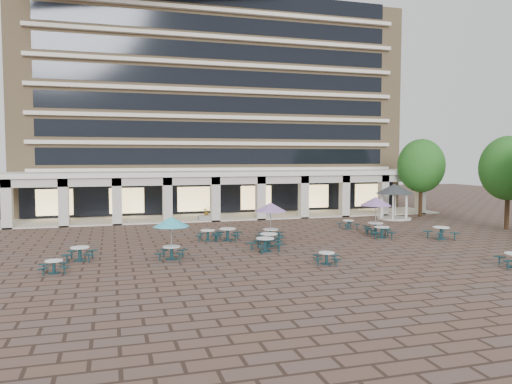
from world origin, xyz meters
TOP-DOWN VIEW (x-y plane):
  - ground at (0.00, 0.00)m, footprint 120.00×120.00m
  - apartment_building at (0.00, 25.47)m, footprint 40.00×15.50m
  - retail_arcade at (0.00, 14.80)m, footprint 42.00×6.60m
  - picnic_table_0 at (-13.78, -5.07)m, footprint 1.55×1.55m
  - picnic_table_1 at (0.01, -6.91)m, footprint 1.75×1.75m
  - picnic_table_2 at (-2.07, -2.53)m, footprint 2.16×2.16m
  - picnic_table_4 at (-7.81, -3.29)m, footprint 2.06×2.06m
  - picnic_table_5 at (-4.69, 2.30)m, footprint 1.94×1.94m
  - picnic_table_6 at (-0.55, 1.12)m, footprint 2.25×2.25m
  - picnic_table_7 at (11.11, -1.58)m, footprint 1.98×1.98m
  - picnic_table_8 at (-12.72, -2.28)m, footprint 1.89×1.89m
  - picnic_table_9 at (-1.36, -1.01)m, footprint 2.31×2.31m
  - picnic_table_10 at (7.42, 0.09)m, footprint 2.10×2.10m
  - picnic_table_11 at (7.86, 1.72)m, footprint 2.39×2.39m
  - picnic_table_12 at (-3.38, 1.98)m, footprint 2.28×2.28m
  - picnic_table_13 at (7.19, 4.85)m, footprint 1.61×1.61m
  - gazebo at (14.08, 9.28)m, footprint 3.47×3.47m
  - tree_east_a at (19.20, 1.11)m, footprint 4.45×4.45m
  - tree_east_c at (17.79, 10.62)m, footprint 4.49×4.49m
  - planter_left at (-2.80, 12.90)m, footprint 1.50×0.76m
  - planter_right at (2.49, 12.90)m, footprint 1.50×0.71m

SIDE VIEW (x-z plane):
  - ground at x=0.00m, z-range 0.00..0.00m
  - picnic_table_1 at x=0.01m, z-range 0.06..0.71m
  - picnic_table_0 at x=-13.78m, z-range 0.06..0.71m
  - picnic_table_13 at x=7.19m, z-range 0.07..0.75m
  - planter_right at x=2.49m, z-range -0.15..1.00m
  - picnic_table_5 at x=-4.69m, z-range 0.07..0.81m
  - picnic_table_8 at x=-12.72m, z-range 0.07..0.84m
  - picnic_table_10 at x=7.42m, z-range 0.08..0.87m
  - picnic_table_2 at x=-2.07m, z-range 0.08..0.91m
  - picnic_table_12 at x=-3.38m, z-range 0.08..0.93m
  - picnic_table_9 at x=-1.36m, z-range 0.08..0.93m
  - picnic_table_7 at x=11.11m, z-range 0.08..0.94m
  - planter_left at x=-2.80m, z-range -0.12..1.15m
  - picnic_table_4 at x=-7.81m, z-range 0.83..3.21m
  - picnic_table_6 at x=-0.55m, z-range 0.91..3.51m
  - picnic_table_11 at x=7.86m, z-range 0.96..3.72m
  - gazebo at x=14.08m, z-range 0.82..4.04m
  - retail_arcade at x=0.00m, z-range 0.80..5.20m
  - tree_east_a at x=19.20m, z-range 1.13..8.55m
  - tree_east_c at x=17.79m, z-range 1.14..8.63m
  - apartment_building at x=0.00m, z-range 0.00..25.20m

